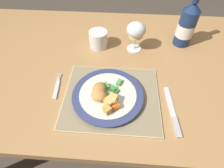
{
  "coord_description": "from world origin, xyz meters",
  "views": [
    {
      "loc": [
        0.06,
        -0.57,
        1.26
      ],
      "look_at": [
        0.03,
        -0.17,
        0.78
      ],
      "focal_mm": 28.0,
      "sensor_mm": 36.0,
      "label": 1
    }
  ],
  "objects": [
    {
      "name": "wine_glass",
      "position": [
        0.12,
        0.09,
        0.84
      ],
      "size": [
        0.08,
        0.08,
        0.14
      ],
      "color": "silver",
      "rests_on": "dining_table"
    },
    {
      "name": "fork",
      "position": [
        -0.18,
        -0.17,
        0.74
      ],
      "size": [
        0.03,
        0.13,
        0.01
      ],
      "color": "silver",
      "rests_on": "dining_table"
    },
    {
      "name": "placemat",
      "position": [
        0.03,
        -0.2,
        0.74
      ],
      "size": [
        0.35,
        0.3,
        0.01
      ],
      "color": "#CCB789",
      "rests_on": "dining_table"
    },
    {
      "name": "table_knife",
      "position": [
        0.25,
        -0.26,
        0.74
      ],
      "size": [
        0.03,
        0.2,
        0.01
      ],
      "color": "silver",
      "rests_on": "dining_table"
    },
    {
      "name": "glazed_carrots",
      "position": [
        0.03,
        -0.24,
        0.78
      ],
      "size": [
        0.07,
        0.07,
        0.02
      ],
      "color": "orange",
      "rests_on": "dinner_plate"
    },
    {
      "name": "drinking_cup",
      "position": [
        -0.05,
        0.1,
        0.78
      ],
      "size": [
        0.08,
        0.08,
        0.08
      ],
      "color": "white",
      "rests_on": "dining_table"
    },
    {
      "name": "green_beans_pile",
      "position": [
        0.04,
        -0.19,
        0.77
      ],
      "size": [
        0.07,
        0.09,
        0.02
      ],
      "color": "#338438",
      "rests_on": "dinner_plate"
    },
    {
      "name": "dining_table",
      "position": [
        0.0,
        0.0,
        0.66
      ],
      "size": [
        1.55,
        0.84,
        0.74
      ],
      "color": "#AD7F4C",
      "rests_on": "ground"
    },
    {
      "name": "breaded_croquettes",
      "position": [
        -0.01,
        -0.21,
        0.78
      ],
      "size": [
        0.07,
        0.1,
        0.03
      ],
      "color": "#B77F3D",
      "rests_on": "dinner_plate"
    },
    {
      "name": "bottle",
      "position": [
        0.34,
        0.15,
        0.84
      ],
      "size": [
        0.08,
        0.08,
        0.26
      ],
      "color": "navy",
      "rests_on": "dining_table"
    },
    {
      "name": "dinner_plate",
      "position": [
        0.02,
        -0.2,
        0.76
      ],
      "size": [
        0.25,
        0.25,
        0.02
      ],
      "color": "silver",
      "rests_on": "placemat"
    },
    {
      "name": "roast_potatoes",
      "position": [
        0.03,
        -0.25,
        0.78
      ],
      "size": [
        0.05,
        0.07,
        0.03
      ],
      "color": "#E5BC66",
      "rests_on": "dinner_plate"
    },
    {
      "name": "ground_plane",
      "position": [
        0.0,
        0.0,
        0.0
      ],
      "size": [
        6.0,
        6.0,
        0.0
      ],
      "primitive_type": "plane",
      "color": "#4C4238"
    }
  ]
}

